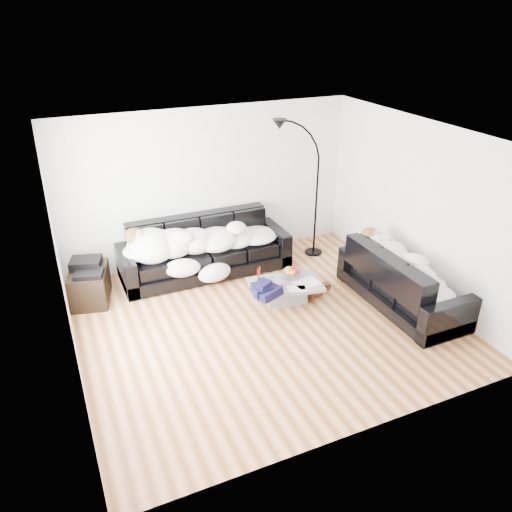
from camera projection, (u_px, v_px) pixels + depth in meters
name	position (u px, v px, depth m)	size (l,w,h in m)	color
ground	(265.00, 322.00, 7.04)	(5.00, 5.00, 0.00)	brown
wall_back	(209.00, 186.00, 8.29)	(5.00, 0.02, 2.60)	silver
wall_left	(62.00, 276.00, 5.56)	(0.02, 4.50, 2.60)	silver
wall_right	(419.00, 209.00, 7.36)	(0.02, 4.50, 2.60)	silver
ceiling	(266.00, 138.00, 5.87)	(5.00, 5.00, 0.00)	white
sofa_back	(205.00, 247.00, 8.16)	(2.76, 0.95, 0.90)	black
sofa_right	(403.00, 278.00, 7.28)	(2.10, 0.90, 0.85)	black
sleeper_back	(205.00, 237.00, 8.02)	(2.33, 0.81, 0.47)	silver
sleeper_right	(405.00, 266.00, 7.19)	(1.80, 0.76, 0.44)	silver
teal_cushion	(375.00, 244.00, 7.66)	(0.36, 0.30, 0.20)	#0B474E
coffee_table	(285.00, 292.00, 7.46)	(1.06, 0.62, 0.31)	#939699
fruit_bowl	(292.00, 272.00, 7.52)	(0.28, 0.28, 0.17)	white
wine_glass_a	(272.00, 278.00, 7.37)	(0.07, 0.07, 0.16)	white
wine_glass_b	(270.00, 282.00, 7.27)	(0.06, 0.06, 0.15)	white
wine_glass_c	(282.00, 280.00, 7.29)	(0.08, 0.08, 0.18)	white
candle_left	(258.00, 276.00, 7.34)	(0.04, 0.04, 0.24)	maroon
candle_right	(260.00, 273.00, 7.45)	(0.04, 0.04, 0.21)	maroon
newspaper_a	(306.00, 283.00, 7.39)	(0.37, 0.29, 0.01)	silver
newspaper_b	(297.00, 289.00, 7.24)	(0.27, 0.19, 0.01)	silver
navy_jacket	(265.00, 286.00, 6.98)	(0.37, 0.31, 0.18)	black
shoes	(318.00, 290.00, 7.72)	(0.47, 0.34, 0.11)	#472311
av_cabinet	(90.00, 285.00, 7.44)	(0.52, 0.76, 0.52)	black
stereo	(87.00, 266.00, 7.29)	(0.44, 0.34, 0.13)	black
floor_lamp	(317.00, 196.00, 8.51)	(0.78, 0.31, 2.14)	black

